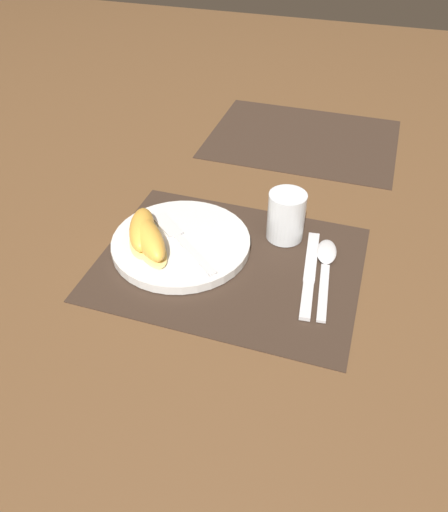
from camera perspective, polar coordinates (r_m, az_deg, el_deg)
The scene contains 10 objects.
ground_plane at distance 0.84m, azimuth 0.63°, elevation -0.85°, with size 3.00×3.00×0.00m, color brown.
placemat at distance 0.84m, azimuth 0.63°, elevation -0.75°, with size 0.43×0.33×0.00m.
placemat_far at distance 1.23m, azimuth 8.98°, elevation 13.15°, with size 0.43×0.33×0.00m.
plate at distance 0.87m, azimuth -4.92°, elevation 1.48°, with size 0.24×0.24×0.02m.
juice_glass at distance 0.88m, azimuth 7.09°, elevation 4.28°, with size 0.07×0.07×0.09m.
knife at distance 0.82m, azimuth 9.75°, elevation -2.14°, with size 0.04×0.21×0.01m.
spoon at distance 0.85m, azimuth 11.56°, elevation -0.65°, with size 0.04×0.20×0.01m.
fork at distance 0.86m, azimuth -5.15°, elevation 2.04°, with size 0.16×0.14×0.00m.
citrus_wedge_0 at distance 0.86m, azimuth -9.32°, elevation 2.87°, with size 0.09×0.13×0.04m.
citrus_wedge_1 at distance 0.84m, azimuth -8.64°, elevation 1.98°, with size 0.12×0.13×0.04m.
Camera 1 is at (0.19, -0.61, 0.55)m, focal length 35.00 mm.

